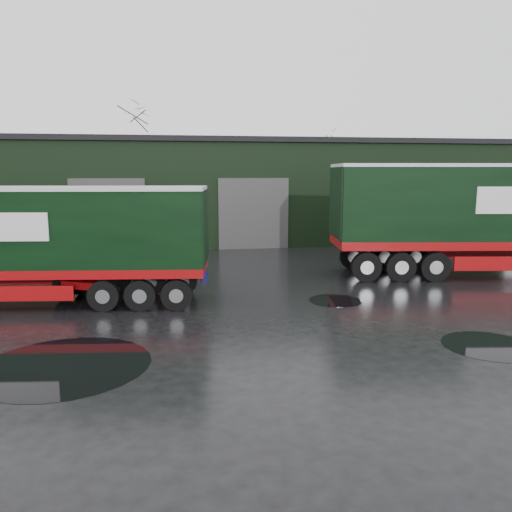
{
  "coord_description": "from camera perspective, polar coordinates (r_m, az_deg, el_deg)",
  "views": [
    {
      "loc": [
        -2.18,
        -14.05,
        4.32
      ],
      "look_at": [
        0.19,
        1.33,
        1.7
      ],
      "focal_mm": 35.0,
      "sensor_mm": 36.0,
      "label": 1
    }
  ],
  "objects": [
    {
      "name": "ground",
      "position": [
        14.86,
        0.05,
        -7.34
      ],
      "size": [
        100.0,
        100.0,
        0.0
      ],
      "primitive_type": "plane",
      "color": "black"
    },
    {
      "name": "warehouse",
      "position": [
        34.33,
        -1.78,
        7.6
      ],
      "size": [
        32.4,
        12.4,
        6.3
      ],
      "color": "black",
      "rests_on": "ground"
    },
    {
      "name": "hero_tractor",
      "position": [
        18.85,
        -15.24,
        1.55
      ],
      "size": [
        4.81,
        6.31,
        3.62
      ],
      "primitive_type": null,
      "rotation": [
        0.0,
        0.0,
        -0.46
      ],
      "color": "black",
      "rests_on": "ground"
    },
    {
      "name": "trailer_left",
      "position": [
        18.11,
        -25.76,
        1.08
      ],
      "size": [
        12.76,
        3.96,
        3.9
      ],
      "primitive_type": null,
      "rotation": [
        0.0,
        0.0,
        1.46
      ],
      "color": "silver",
      "rests_on": "ground"
    },
    {
      "name": "lorry_right",
      "position": [
        23.31,
        26.08,
        3.74
      ],
      "size": [
        18.17,
        5.52,
        4.71
      ],
      "primitive_type": null,
      "rotation": [
        0.0,
        0.0,
        -1.71
      ],
      "color": "silver",
      "rests_on": "ground"
    },
    {
      "name": "wash_bucket",
      "position": [
        20.87,
        -6.05,
        -2.09
      ],
      "size": [
        0.35,
        0.35,
        0.26
      ],
      "primitive_type": "cylinder",
      "rotation": [
        0.0,
        0.0,
        0.31
      ],
      "color": "#0C07AD",
      "rests_on": "ground"
    },
    {
      "name": "tree_back_a",
      "position": [
        44.22,
        -13.93,
        9.83
      ],
      "size": [
        4.4,
        4.4,
        9.5
      ],
      "primitive_type": null,
      "color": "black",
      "rests_on": "ground"
    },
    {
      "name": "tree_back_b",
      "position": [
        45.71,
        6.77,
        8.77
      ],
      "size": [
        4.4,
        4.4,
        7.5
      ],
      "primitive_type": null,
      "color": "black",
      "rests_on": "ground"
    },
    {
      "name": "puddle_0",
      "position": [
        12.34,
        -21.06,
        -11.59
      ],
      "size": [
        3.87,
        3.87,
        0.01
      ],
      "primitive_type": "cylinder",
      "color": "black",
      "rests_on": "ground"
    },
    {
      "name": "puddle_1",
      "position": [
        17.27,
        9.04,
        -5.04
      ],
      "size": [
        1.8,
        1.8,
        0.01
      ],
      "primitive_type": "cylinder",
      "color": "black",
      "rests_on": "ground"
    },
    {
      "name": "puddle_3",
      "position": [
        14.05,
        25.13,
        -9.27
      ],
      "size": [
        2.33,
        2.33,
        0.01
      ],
      "primitive_type": "cylinder",
      "color": "black",
      "rests_on": "ground"
    }
  ]
}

